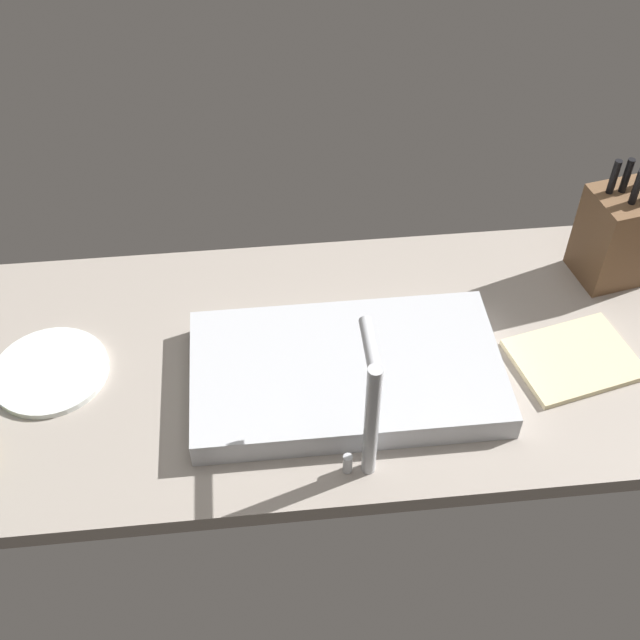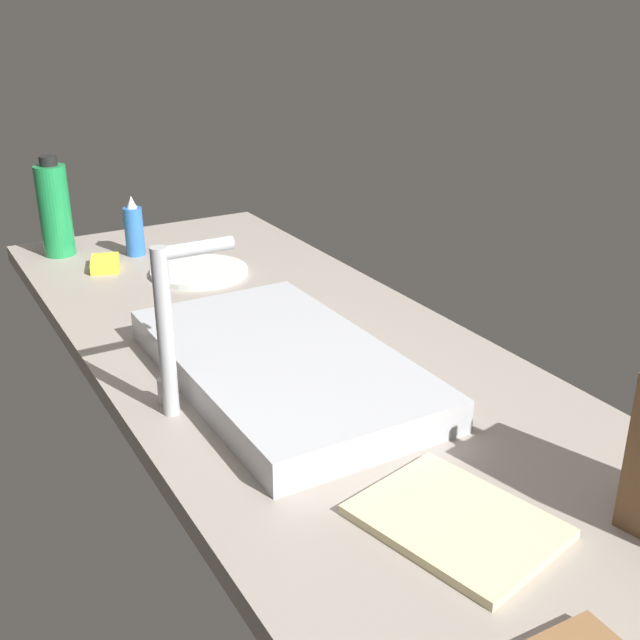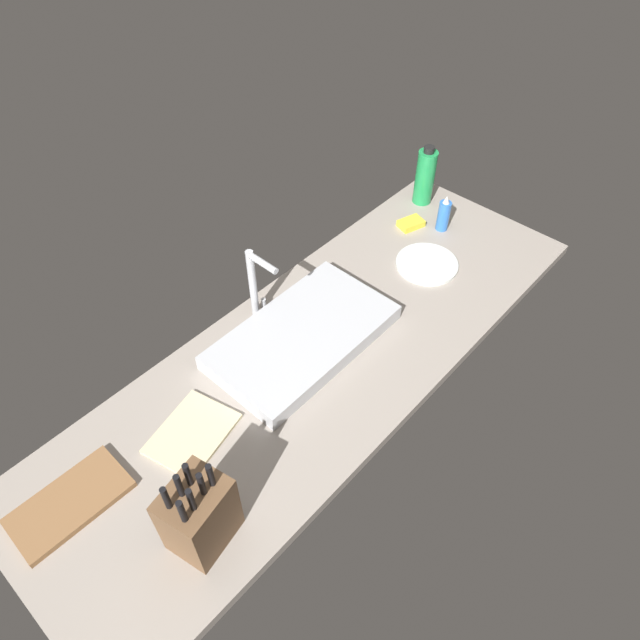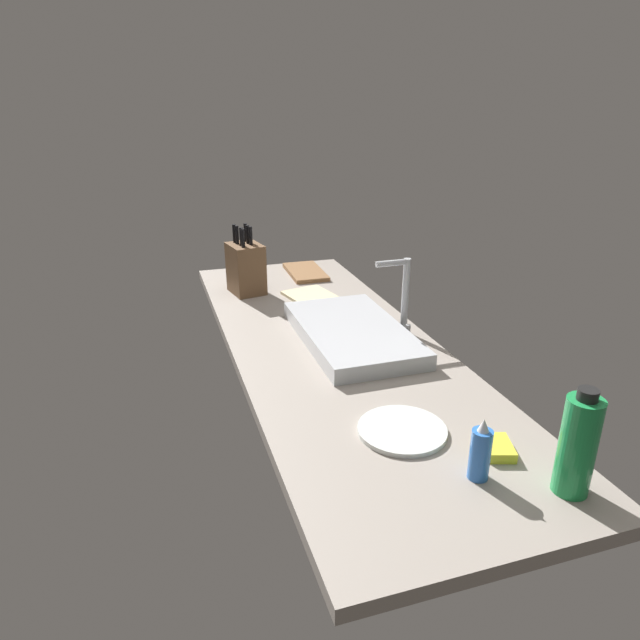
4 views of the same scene
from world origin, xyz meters
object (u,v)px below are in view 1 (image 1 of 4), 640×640
(sink_basin, at_px, (346,372))
(faucet, at_px, (370,409))
(dish_towel, at_px, (574,359))
(dinner_plate, at_px, (50,371))
(knife_block, at_px, (621,234))

(sink_basin, bearing_deg, faucet, 93.64)
(sink_basin, bearing_deg, dish_towel, -179.29)
(faucet, bearing_deg, dinner_plate, -24.72)
(knife_block, height_order, dinner_plate, knife_block)
(knife_block, distance_m, dish_towel, 0.29)
(sink_basin, distance_m, knife_block, 0.63)
(faucet, bearing_deg, dish_towel, -156.26)
(faucet, xyz_separation_m, dish_towel, (-0.42, -0.18, -0.14))
(knife_block, relative_size, dish_towel, 1.23)
(sink_basin, distance_m, dish_towel, 0.43)
(knife_block, xyz_separation_m, dish_towel, (0.15, 0.23, -0.10))
(dinner_plate, distance_m, dish_towel, 0.97)
(sink_basin, height_order, faucet, faucet)
(sink_basin, relative_size, dinner_plate, 2.62)
(dish_towel, bearing_deg, faucet, 23.74)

